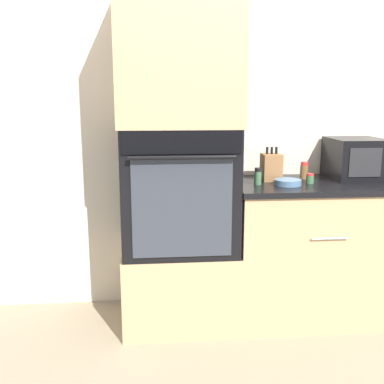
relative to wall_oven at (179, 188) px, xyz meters
name	(u,v)px	position (x,y,z in m)	size (l,w,h in m)	color
ground_plane	(242,339)	(0.36, -0.30, -0.88)	(12.00, 12.00, 0.00)	gray
wall_back	(228,126)	(0.36, 0.33, 0.37)	(8.00, 0.05, 2.50)	beige
oven_cabinet_base	(180,283)	(0.00, 0.00, -0.63)	(0.72, 0.60, 0.50)	tan
wall_oven	(179,188)	(0.00, 0.00, 0.00)	(0.69, 0.64, 0.76)	black
oven_cabinet_upper	(178,53)	(0.00, 0.00, 0.81)	(0.72, 0.60, 0.87)	tan
counter_unit	(310,249)	(0.87, 0.00, -0.43)	(1.04, 0.63, 0.91)	tan
microwave	(355,159)	(1.18, 0.10, 0.16)	(0.33, 0.37, 0.27)	black
knife_block	(271,167)	(0.61, 0.09, 0.11)	(0.12, 0.13, 0.22)	olive
bowl	(288,182)	(0.67, -0.08, 0.04)	(0.17, 0.17, 0.04)	#517599
condiment_jar_near	(304,171)	(0.84, 0.12, 0.08)	(0.05, 0.05, 0.11)	brown
condiment_jar_mid	(258,176)	(0.49, -0.05, 0.08)	(0.04, 0.04, 0.11)	#427047
condiment_jar_far	(310,179)	(0.82, -0.04, 0.06)	(0.05, 0.05, 0.06)	#427047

